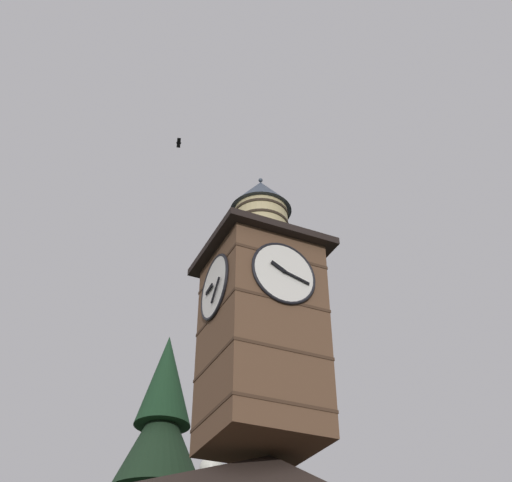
% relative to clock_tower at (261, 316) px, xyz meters
% --- Properties ---
extents(clock_tower, '(3.92, 3.92, 10.22)m').
position_rel_clock_tower_xyz_m(clock_tower, '(0.00, 0.00, 0.00)').
color(clock_tower, brown).
rests_on(clock_tower, building_main).
extents(moon, '(1.77, 1.77, 1.77)m').
position_rel_clock_tower_xyz_m(moon, '(-10.09, -30.27, 4.95)').
color(moon, silver).
extents(flying_bird_high, '(0.31, 0.61, 0.13)m').
position_rel_clock_tower_xyz_m(flying_bird_high, '(2.26, -3.62, 10.06)').
color(flying_bird_high, black).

